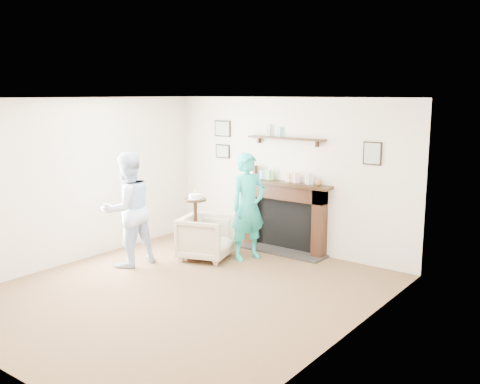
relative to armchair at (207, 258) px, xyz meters
The scene contains 6 objects.
ground 1.47m from the armchair, 60.82° to the right, with size 5.00×5.00×0.00m, color brown.
room_shell 1.87m from the armchair, 39.60° to the right, with size 4.54×5.02×2.52m.
armchair is the anchor object (origin of this frame).
man 1.19m from the armchair, 127.39° to the right, with size 0.84×0.65×1.72m, color #B0BADC.
woman 0.65m from the armchair, 36.90° to the left, with size 0.61×0.40×1.67m, color #20AEB8.
pedestal_table 0.71m from the armchair, 118.05° to the right, with size 0.35×0.35×1.12m.
Camera 1 is at (4.59, -4.84, 2.56)m, focal length 40.00 mm.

